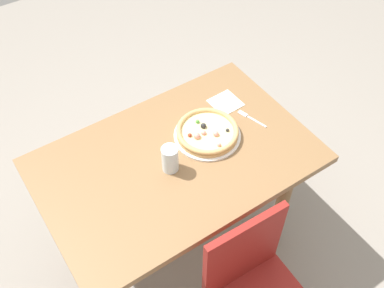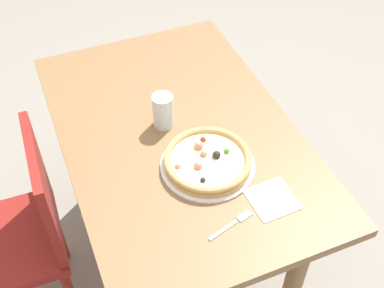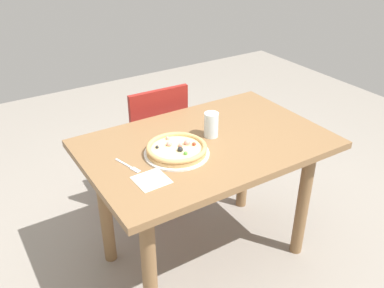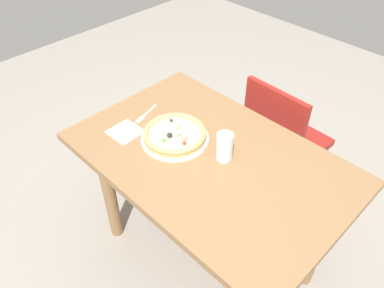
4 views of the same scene
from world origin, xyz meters
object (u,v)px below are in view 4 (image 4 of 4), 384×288
object	(u,v)px
chair_near	(281,141)
fork	(145,115)
dining_table	(209,176)
drinking_glass	(224,147)
pizza	(175,134)
napkin	(125,132)
plate	(175,138)

from	to	relation	value
chair_near	fork	world-z (taller)	chair_near
dining_table	drinking_glass	xyz separation A→B (m)	(-0.05, -0.03, 0.19)
dining_table	fork	world-z (taller)	fork
dining_table	fork	xyz separation A→B (m)	(0.44, 0.01, 0.13)
pizza	drinking_glass	xyz separation A→B (m)	(-0.24, -0.07, 0.04)
dining_table	pizza	size ratio (longest dim) A/B	4.24
chair_near	drinking_glass	bearing A→B (deg)	-82.84
fork	pizza	bearing A→B (deg)	70.26
fork	napkin	xyz separation A→B (m)	(-0.04, 0.15, -0.00)
chair_near	plate	world-z (taller)	chair_near
plate	napkin	distance (m)	0.24
plate	pizza	size ratio (longest dim) A/B	1.08
fork	drinking_glass	xyz separation A→B (m)	(-0.49, -0.05, 0.06)
pizza	dining_table	bearing A→B (deg)	-170.81
chair_near	pizza	xyz separation A→B (m)	(0.19, 0.65, 0.32)
plate	pizza	xyz separation A→B (m)	(-0.00, -0.00, 0.03)
napkin	fork	bearing A→B (deg)	-76.54
plate	fork	size ratio (longest dim) A/B	1.94
chair_near	drinking_glass	distance (m)	0.68
drinking_glass	napkin	bearing A→B (deg)	23.71
chair_near	napkin	distance (m)	0.92
fork	napkin	distance (m)	0.15
dining_table	drinking_glass	distance (m)	0.20
pizza	plate	bearing A→B (deg)	17.26
pizza	napkin	world-z (taller)	pizza
pizza	drinking_glass	bearing A→B (deg)	-164.98
plate	pizza	world-z (taller)	pizza
fork	napkin	bearing A→B (deg)	-2.13
plate	pizza	distance (m)	0.03
chair_near	fork	size ratio (longest dim) A/B	5.41
plate	pizza	bearing A→B (deg)	-162.74
pizza	napkin	distance (m)	0.25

